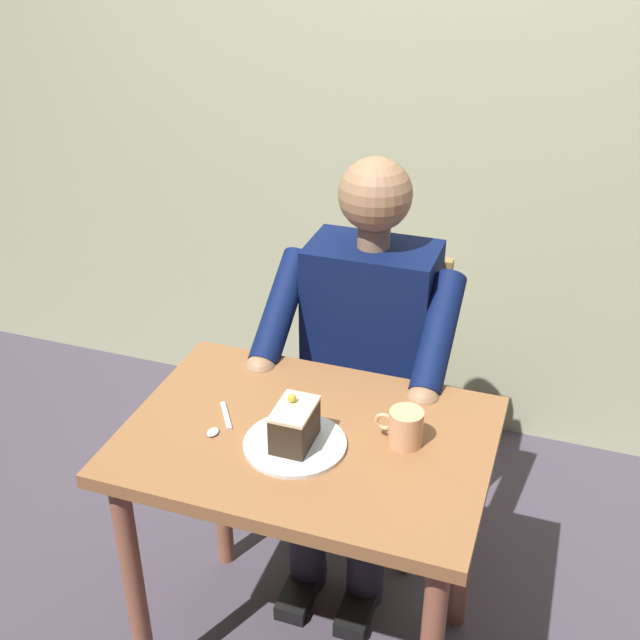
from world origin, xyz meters
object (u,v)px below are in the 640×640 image
Objects in this scene: cake_slice at (295,425)px; dessert_spoon at (219,424)px; chair at (376,384)px; coffee_cup at (405,427)px; seated_person at (362,369)px; dining_table at (308,475)px.

dessert_spoon is at bearing -3.24° from cake_slice.
coffee_cup is at bearing 110.42° from chair.
cake_slice is (0.01, 0.51, 0.16)m from seated_person.
cake_slice reaches higher than dining_table.
dessert_spoon is (0.21, 0.50, 0.11)m from seated_person.
cake_slice is 1.10× the size of coffee_cup.
chair reaches higher than dining_table.
coffee_cup is 0.44m from dessert_spoon.
dessert_spoon reaches higher than dining_table.
dining_table is at bearing -169.27° from dessert_spoon.
coffee_cup is at bearing -169.38° from dessert_spoon.
cake_slice is at bearing 21.47° from coffee_cup.
chair is 7.18× the size of cake_slice.
dessert_spoon is at bearing 10.62° from coffee_cup.
seated_person is (-0.00, 0.17, 0.16)m from chair.
cake_slice is (0.01, 0.68, 0.32)m from chair.
coffee_cup is at bearing 117.66° from seated_person.
coffee_cup is (-0.22, -0.04, 0.17)m from dining_table.
coffee_cup is (-0.22, 0.42, 0.15)m from seated_person.
cake_slice is at bearing 76.57° from dining_table.
cake_slice is 0.25m from coffee_cup.
chair is at bearing -91.01° from cake_slice.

